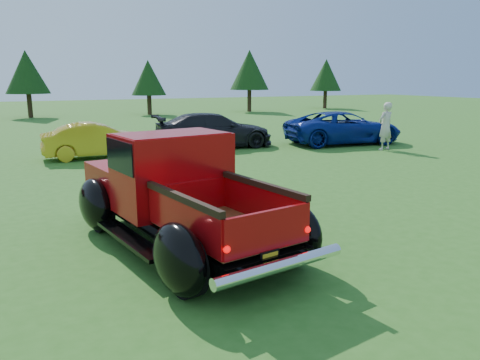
{
  "coord_description": "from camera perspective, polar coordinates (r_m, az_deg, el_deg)",
  "views": [
    {
      "loc": [
        -4.31,
        -8.31,
        2.92
      ],
      "look_at": [
        -0.17,
        0.2,
        0.86
      ],
      "focal_mm": 35.0,
      "sensor_mm": 36.0,
      "label": 1
    }
  ],
  "objects": [
    {
      "name": "ground",
      "position": [
        9.81,
        1.42,
        -5.06
      ],
      "size": [
        120.0,
        120.0,
        0.0
      ],
      "primitive_type": "plane",
      "color": "#2C601B",
      "rests_on": "ground"
    },
    {
      "name": "tree_east",
      "position": [
        42.46,
        1.16,
        13.26
      ],
      "size": [
        3.46,
        3.46,
        5.4
      ],
      "color": "#332114",
      "rests_on": "ground"
    },
    {
      "name": "show_car_yellow",
      "position": [
        18.38,
        -16.98,
        4.66
      ],
      "size": [
        4.01,
        1.48,
        1.31
      ],
      "primitive_type": "imported",
      "rotation": [
        0.0,
        0.0,
        1.55
      ],
      "color": "gold",
      "rests_on": "ground"
    },
    {
      "name": "pickup_truck",
      "position": [
        8.53,
        -8.21,
        -1.27
      ],
      "size": [
        3.21,
        5.6,
        1.99
      ],
      "rotation": [
        0.0,
        0.0,
        0.16
      ],
      "color": "black",
      "rests_on": "ground"
    },
    {
      "name": "show_car_blue",
      "position": [
        21.87,
        12.48,
        6.25
      ],
      "size": [
        5.57,
        3.14,
        1.47
      ],
      "primitive_type": "imported",
      "rotation": [
        0.0,
        0.0,
        1.43
      ],
      "color": "navy",
      "rests_on": "ground"
    },
    {
      "name": "tree_far_east",
      "position": [
        48.04,
        10.43,
        12.46
      ],
      "size": [
        3.07,
        3.07,
        4.8
      ],
      "color": "#332114",
      "rests_on": "ground"
    },
    {
      "name": "spectator",
      "position": [
        20.37,
        17.3,
        6.28
      ],
      "size": [
        0.77,
        0.56,
        1.98
      ],
      "primitive_type": "imported",
      "rotation": [
        0.0,
        0.0,
        3.27
      ],
      "color": "beige",
      "rests_on": "ground"
    },
    {
      "name": "tree_mid_left",
      "position": [
        39.34,
        -24.57,
        11.87
      ],
      "size": [
        3.2,
        3.2,
        5.0
      ],
      "color": "#332114",
      "rests_on": "ground"
    },
    {
      "name": "tree_mid_right",
      "position": [
        39.68,
        -11.11,
        12.12
      ],
      "size": [
        2.82,
        2.82,
        4.4
      ],
      "color": "#332114",
      "rests_on": "ground"
    },
    {
      "name": "show_car_grey",
      "position": [
        20.26,
        -3.23,
        6.07
      ],
      "size": [
        5.31,
        2.67,
        1.48
      ],
      "primitive_type": "imported",
      "rotation": [
        0.0,
        0.0,
        1.45
      ],
      "color": "black",
      "rests_on": "ground"
    }
  ]
}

